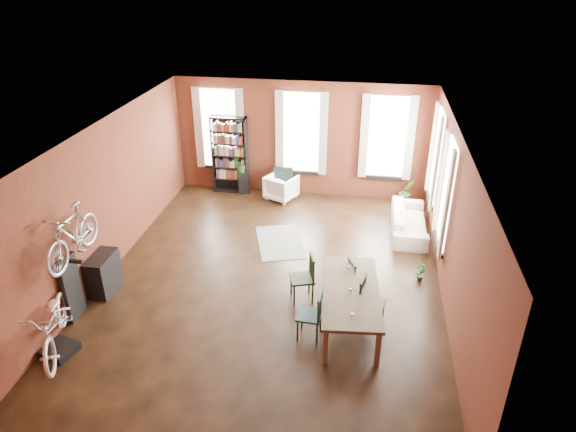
% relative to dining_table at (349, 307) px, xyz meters
% --- Properties ---
extents(room, '(9.00, 9.04, 3.22)m').
position_rel_dining_table_xyz_m(room, '(-1.45, 1.82, 1.75)').
color(room, black).
rests_on(room, ground).
extents(dining_table, '(1.24, 2.35, 0.77)m').
position_rel_dining_table_xyz_m(dining_table, '(0.00, 0.00, 0.00)').
color(dining_table, brown).
rests_on(dining_table, ground).
extents(dining_chair_a, '(0.47, 0.47, 0.94)m').
position_rel_dining_table_xyz_m(dining_chair_a, '(-0.68, -0.44, 0.08)').
color(dining_chair_a, '#1A3B37').
rests_on(dining_chair_a, ground).
extents(dining_chair_b, '(0.57, 0.57, 0.98)m').
position_rel_dining_table_xyz_m(dining_chair_b, '(-0.97, 0.64, 0.10)').
color(dining_chair_b, black).
rests_on(dining_chair_b, ground).
extents(dining_chair_c, '(0.54, 0.54, 0.99)m').
position_rel_dining_table_xyz_m(dining_chair_c, '(0.41, 0.05, 0.11)').
color(dining_chair_c, black).
rests_on(dining_chair_c, ground).
extents(dining_chair_d, '(0.55, 0.55, 0.90)m').
position_rel_dining_table_xyz_m(dining_chair_d, '(0.15, 0.82, 0.06)').
color(dining_chair_d, '#193736').
rests_on(dining_chair_d, ground).
extents(bookshelf, '(1.00, 0.32, 2.20)m').
position_rel_dining_table_xyz_m(bookshelf, '(-3.70, 5.50, 0.71)').
color(bookshelf, black).
rests_on(bookshelf, ground).
extents(white_armchair, '(0.97, 0.95, 0.77)m').
position_rel_dining_table_xyz_m(white_armchair, '(-2.18, 5.20, 0.00)').
color(white_armchair, white).
rests_on(white_armchair, ground).
extents(cream_sofa, '(0.61, 2.08, 0.81)m').
position_rel_dining_table_xyz_m(cream_sofa, '(1.25, 3.80, 0.02)').
color(cream_sofa, beige).
rests_on(cream_sofa, ground).
extents(striped_rug, '(1.48, 1.88, 0.01)m').
position_rel_dining_table_xyz_m(striped_rug, '(-1.79, 2.78, -0.38)').
color(striped_rug, black).
rests_on(striped_rug, ground).
extents(bike_trainer, '(0.61, 0.61, 0.15)m').
position_rel_dining_table_xyz_m(bike_trainer, '(-4.87, -1.59, -0.31)').
color(bike_trainer, black).
rests_on(bike_trainer, ground).
extents(bike_wall_rack, '(0.16, 0.60, 1.30)m').
position_rel_dining_table_xyz_m(bike_wall_rack, '(-5.10, -0.60, 0.26)').
color(bike_wall_rack, black).
rests_on(bike_wall_rack, ground).
extents(console_table, '(0.40, 0.80, 0.80)m').
position_rel_dining_table_xyz_m(console_table, '(-4.98, 0.30, 0.01)').
color(console_table, black).
rests_on(console_table, ground).
extents(plant_stand, '(0.39, 0.39, 0.63)m').
position_rel_dining_table_xyz_m(plant_stand, '(-3.31, 5.46, -0.07)').
color(plant_stand, black).
rests_on(plant_stand, ground).
extents(plant_by_sofa, '(0.65, 0.85, 0.34)m').
position_rel_dining_table_xyz_m(plant_by_sofa, '(1.25, 5.38, -0.22)').
color(plant_by_sofa, '#335C24').
rests_on(plant_by_sofa, ground).
extents(plant_small, '(0.47, 0.50, 0.16)m').
position_rel_dining_table_xyz_m(plant_small, '(1.40, 1.66, -0.30)').
color(plant_small, '#294F1F').
rests_on(plant_small, ground).
extents(bicycle_floor, '(1.00, 1.18, 1.90)m').
position_rel_dining_table_xyz_m(bicycle_floor, '(-4.84, -1.59, 0.71)').
color(bicycle_floor, beige).
rests_on(bicycle_floor, bike_trainer).
extents(bicycle_hung, '(0.47, 1.00, 1.66)m').
position_rel_dining_table_xyz_m(bicycle_hung, '(-4.85, -0.60, 1.75)').
color(bicycle_hung, '#A5A8AD').
rests_on(bicycle_hung, bike_wall_rack).
extents(plant_on_stand, '(0.56, 0.62, 0.45)m').
position_rel_dining_table_xyz_m(plant_on_stand, '(-3.34, 5.45, 0.47)').
color(plant_on_stand, '#2D5A24').
rests_on(plant_on_stand, plant_stand).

